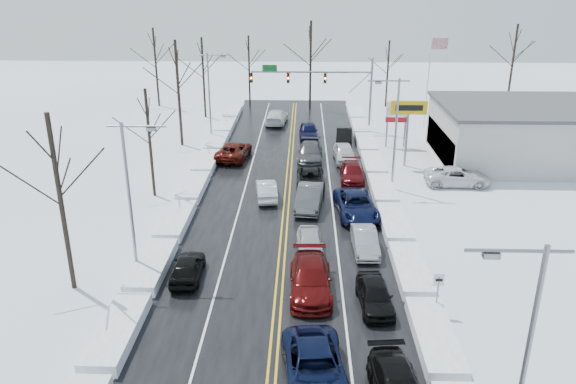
{
  "coord_description": "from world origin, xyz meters",
  "views": [
    {
      "loc": [
        1.31,
        -32.98,
        16.46
      ],
      "look_at": [
        0.24,
        2.67,
        2.5
      ],
      "focal_mm": 35.0,
      "sensor_mm": 36.0,
      "label": 1
    }
  ],
  "objects_px": {
    "tires_plus_sign": "(409,112)",
    "oncoming_car_0": "(267,198)",
    "dealership_building": "(549,133)",
    "flagpole": "(430,75)",
    "traffic_signal_mast": "(325,82)"
  },
  "relations": [
    {
      "from": "flagpole",
      "to": "oncoming_car_0",
      "type": "xyz_separation_m",
      "value": [
        -16.76,
        -22.32,
        -5.93
      ]
    },
    {
      "from": "tires_plus_sign",
      "to": "flagpole",
      "type": "relative_size",
      "value": 0.6
    },
    {
      "from": "traffic_signal_mast",
      "to": "tires_plus_sign",
      "type": "bearing_deg",
      "value": -59.54
    },
    {
      "from": "tires_plus_sign",
      "to": "dealership_building",
      "type": "height_order",
      "value": "tires_plus_sign"
    },
    {
      "from": "flagpole",
      "to": "dealership_building",
      "type": "xyz_separation_m",
      "value": [
        8.8,
        -12.0,
        -3.27
      ]
    },
    {
      "from": "flagpole",
      "to": "dealership_building",
      "type": "height_order",
      "value": "flagpole"
    },
    {
      "from": "dealership_building",
      "to": "traffic_signal_mast",
      "type": "bearing_deg",
      "value": 154.05
    },
    {
      "from": "flagpole",
      "to": "dealership_building",
      "type": "relative_size",
      "value": 0.49
    },
    {
      "from": "tires_plus_sign",
      "to": "oncoming_car_0",
      "type": "height_order",
      "value": "tires_plus_sign"
    },
    {
      "from": "oncoming_car_0",
      "to": "dealership_building",
      "type": "bearing_deg",
      "value": -165.53
    },
    {
      "from": "flagpole",
      "to": "traffic_signal_mast",
      "type": "bearing_deg",
      "value": -170.27
    },
    {
      "from": "tires_plus_sign",
      "to": "dealership_building",
      "type": "relative_size",
      "value": 0.29
    },
    {
      "from": "dealership_building",
      "to": "flagpole",
      "type": "bearing_deg",
      "value": 126.27
    },
    {
      "from": "tires_plus_sign",
      "to": "oncoming_car_0",
      "type": "xyz_separation_m",
      "value": [
        -12.09,
        -8.32,
        -4.99
      ]
    },
    {
      "from": "oncoming_car_0",
      "to": "tires_plus_sign",
      "type": "bearing_deg",
      "value": -152.99
    }
  ]
}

